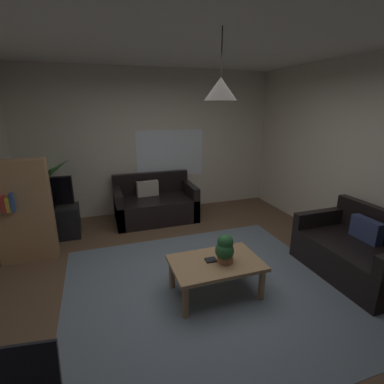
# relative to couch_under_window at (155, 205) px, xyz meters

# --- Properties ---
(floor) EXTENTS (4.83, 5.27, 0.02)m
(floor) POSITION_rel_couch_under_window_xyz_m (0.10, -2.14, -0.28)
(floor) COLOR brown
(floor) RESTS_ON ground
(rug) EXTENTS (3.14, 2.90, 0.01)m
(rug) POSITION_rel_couch_under_window_xyz_m (0.10, -2.34, -0.27)
(rug) COLOR slate
(rug) RESTS_ON ground
(wall_back) EXTENTS (4.95, 0.06, 2.72)m
(wall_back) POSITION_rel_couch_under_window_xyz_m (0.10, 0.53, 1.09)
(wall_back) COLOR beige
(wall_back) RESTS_ON ground
(wall_right) EXTENTS (0.06, 5.27, 2.72)m
(wall_right) POSITION_rel_couch_under_window_xyz_m (2.55, -2.14, 1.09)
(wall_right) COLOR beige
(wall_right) RESTS_ON ground
(ceiling) EXTENTS (4.83, 5.27, 0.02)m
(ceiling) POSITION_rel_couch_under_window_xyz_m (0.10, -2.14, 2.45)
(ceiling) COLOR white
(window_pane) EXTENTS (1.35, 0.01, 0.92)m
(window_pane) POSITION_rel_couch_under_window_xyz_m (0.45, 0.49, 0.87)
(window_pane) COLOR white
(couch_under_window) EXTENTS (1.45, 0.87, 0.82)m
(couch_under_window) POSITION_rel_couch_under_window_xyz_m (0.00, 0.00, 0.00)
(couch_under_window) COLOR black
(couch_under_window) RESTS_ON ground
(couch_right_side) EXTENTS (0.87, 1.35, 0.82)m
(couch_right_side) POSITION_rel_couch_under_window_xyz_m (2.02, -2.62, 0.00)
(couch_right_side) COLOR black
(couch_right_side) RESTS_ON ground
(coffee_table) EXTENTS (0.99, 0.64, 0.41)m
(coffee_table) POSITION_rel_couch_under_window_xyz_m (0.19, -2.41, 0.07)
(coffee_table) COLOR #A87F56
(coffee_table) RESTS_ON ground
(book_on_table_0) EXTENTS (0.12, 0.10, 0.02)m
(book_on_table_0) POSITION_rel_couch_under_window_xyz_m (0.14, -2.38, 0.14)
(book_on_table_0) COLOR black
(book_on_table_0) RESTS_ON coffee_table
(remote_on_table_0) EXTENTS (0.09, 0.17, 0.02)m
(remote_on_table_0) POSITION_rel_couch_under_window_xyz_m (0.36, -2.29, 0.14)
(remote_on_table_0) COLOR black
(remote_on_table_0) RESTS_ON coffee_table
(potted_plant_on_table) EXTENTS (0.22, 0.22, 0.33)m
(potted_plant_on_table) POSITION_rel_couch_under_window_xyz_m (0.27, -2.47, 0.30)
(potted_plant_on_table) COLOR #B77051
(potted_plant_on_table) RESTS_ON coffee_table
(tv_stand) EXTENTS (0.90, 0.44, 0.50)m
(tv_stand) POSITION_rel_couch_under_window_xyz_m (-1.76, -0.25, -0.02)
(tv_stand) COLOR black
(tv_stand) RESTS_ON ground
(tv) EXTENTS (0.82, 0.16, 0.51)m
(tv) POSITION_rel_couch_under_window_xyz_m (-1.76, -0.28, 0.49)
(tv) COLOR black
(tv) RESTS_ON tv_stand
(potted_palm_corner) EXTENTS (1.00, 0.90, 1.23)m
(potted_palm_corner) POSITION_rel_couch_under_window_xyz_m (-1.84, 0.28, 0.32)
(potted_palm_corner) COLOR beige
(potted_palm_corner) RESTS_ON ground
(bookshelf_corner) EXTENTS (0.70, 0.31, 1.40)m
(bookshelf_corner) POSITION_rel_couch_under_window_xyz_m (-1.95, -0.89, 0.43)
(bookshelf_corner) COLOR #A87F56
(bookshelf_corner) RESTS_ON ground
(pendant_lamp) EXTENTS (0.31, 0.31, 0.62)m
(pendant_lamp) POSITION_rel_couch_under_window_xyz_m (0.19, -2.41, 1.93)
(pendant_lamp) COLOR black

